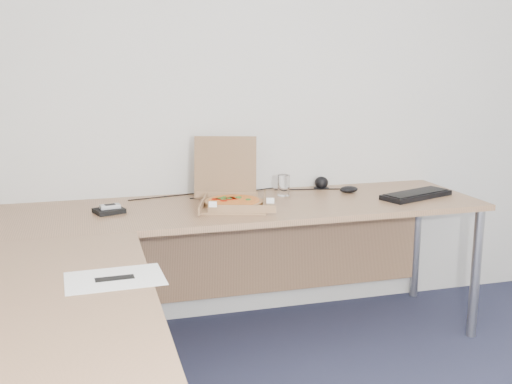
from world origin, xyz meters
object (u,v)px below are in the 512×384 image
object	(u,v)px
keyboard	(416,195)
wallet	(109,211)
desk	(192,239)
pizza_box	(233,199)
drinking_glass	(284,185)

from	to	relation	value
keyboard	wallet	xyz separation A→B (m)	(-1.60, 0.10, -0.00)
desk	keyboard	xyz separation A→B (m)	(1.28, 0.34, 0.04)
pizza_box	drinking_glass	distance (m)	0.37
pizza_box	wallet	xyz separation A→B (m)	(-0.61, 0.03, -0.03)
wallet	drinking_glass	bearing A→B (deg)	-10.32
pizza_box	wallet	distance (m)	0.61
pizza_box	wallet	size ratio (longest dim) A/B	2.86
pizza_box	drinking_glass	xyz separation A→B (m)	(0.32, 0.17, 0.02)
desk	pizza_box	size ratio (longest dim) A/B	6.60
keyboard	wallet	distance (m)	1.60
desk	wallet	distance (m)	0.55
drinking_glass	wallet	world-z (taller)	drinking_glass
desk	pizza_box	world-z (taller)	pizza_box
desk	keyboard	distance (m)	1.32
desk	keyboard	bearing A→B (deg)	15.09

